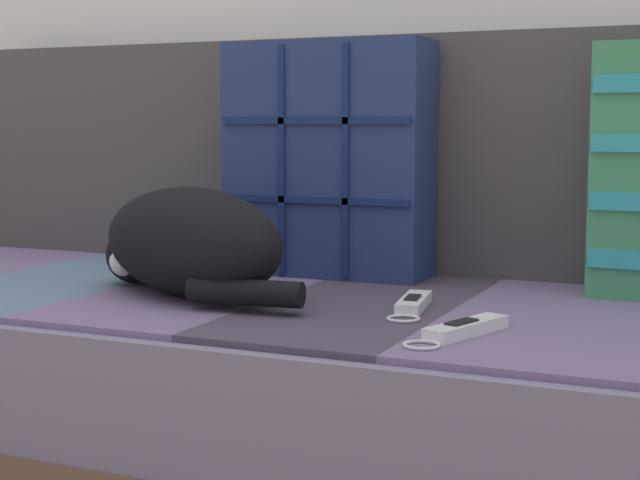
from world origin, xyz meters
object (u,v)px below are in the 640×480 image
at_px(game_remote_near, 463,329).
at_px(game_remote_far, 413,304).
at_px(couch, 293,406).
at_px(throw_pillow_quilted, 328,159).
at_px(sleeping_cat, 186,244).

relative_size(game_remote_near, game_remote_far, 1.07).
bearing_deg(couch, throw_pillow_quilted, 96.17).
distance_m(couch, game_remote_far, 0.33).
bearing_deg(game_remote_far, sleeping_cat, -174.83).
xyz_separation_m(couch, game_remote_near, (0.36, -0.22, 0.21)).
height_order(throw_pillow_quilted, game_remote_near, throw_pillow_quilted).
relative_size(sleeping_cat, game_remote_far, 2.42).
relative_size(couch, game_remote_near, 9.25).
distance_m(game_remote_near, game_remote_far, 0.19).
xyz_separation_m(game_remote_near, game_remote_far, (-0.12, 0.15, -0.00)).
relative_size(couch, game_remote_far, 9.87).
bearing_deg(throw_pillow_quilted, sleeping_cat, -111.60).
bearing_deg(couch, sleeping_cat, -142.47).
bearing_deg(sleeping_cat, game_remote_far, 5.17).
xyz_separation_m(couch, game_remote_far, (0.24, -0.07, 0.21)).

